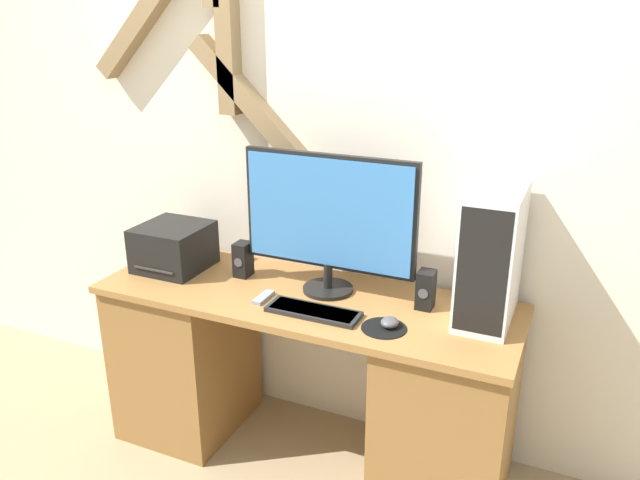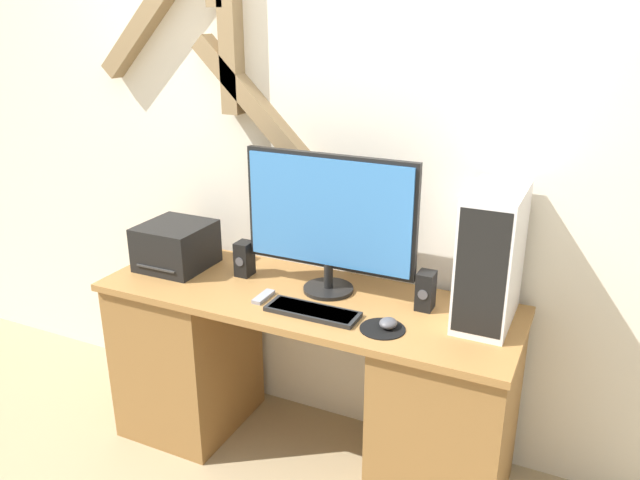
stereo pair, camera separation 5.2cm
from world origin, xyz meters
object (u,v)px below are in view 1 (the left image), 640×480
(monitor, at_px, (329,217))
(speaker_right, at_px, (426,290))
(printer, at_px, (174,247))
(mouse, at_px, (390,322))
(computer_tower, at_px, (491,255))
(keyboard, at_px, (313,311))
(remote_control, at_px, (263,297))
(speaker_left, at_px, (243,259))

(monitor, distance_m, speaker_right, 0.48)
(printer, bearing_deg, mouse, -8.08)
(computer_tower, bearing_deg, keyboard, -158.75)
(keyboard, relative_size, mouse, 4.91)
(computer_tower, xyz_separation_m, speaker_right, (-0.23, -0.01, -0.18))
(printer, height_order, remote_control, printer)
(speaker_left, relative_size, remote_control, 1.23)
(monitor, relative_size, speaker_left, 4.75)
(printer, bearing_deg, keyboard, -12.09)
(computer_tower, bearing_deg, monitor, -178.43)
(mouse, bearing_deg, monitor, 148.25)
(keyboard, xyz_separation_m, remote_control, (-0.24, 0.04, -0.00))
(keyboard, xyz_separation_m, mouse, (0.30, 0.01, 0.01))
(keyboard, distance_m, printer, 0.79)
(speaker_right, bearing_deg, monitor, -178.92)
(computer_tower, distance_m, speaker_left, 1.06)
(monitor, bearing_deg, speaker_right, 1.08)
(printer, relative_size, remote_control, 2.43)
(speaker_right, bearing_deg, computer_tower, 2.45)
(computer_tower, height_order, remote_control, computer_tower)
(keyboard, relative_size, speaker_left, 2.39)
(monitor, bearing_deg, printer, -175.68)
(speaker_right, relative_size, remote_control, 1.23)
(computer_tower, bearing_deg, mouse, -143.75)
(mouse, relative_size, computer_tower, 0.15)
(speaker_left, xyz_separation_m, remote_control, (0.20, -0.18, -0.07))
(monitor, distance_m, keyboard, 0.38)
(keyboard, height_order, speaker_left, speaker_left)
(mouse, height_order, speaker_right, speaker_right)
(speaker_left, height_order, speaker_right, same)
(mouse, bearing_deg, printer, 171.92)
(speaker_left, bearing_deg, printer, -172.18)
(remote_control, bearing_deg, mouse, -2.40)
(mouse, height_order, speaker_left, speaker_left)
(monitor, distance_m, speaker_left, 0.47)
(mouse, xyz_separation_m, speaker_right, (0.08, 0.22, 0.06))
(printer, xyz_separation_m, remote_control, (0.53, -0.13, -0.09))
(mouse, relative_size, printer, 0.25)
(speaker_left, bearing_deg, keyboard, -25.79)
(monitor, bearing_deg, speaker_left, -178.60)
(monitor, xyz_separation_m, printer, (-0.74, -0.06, -0.22))
(keyboard, distance_m, speaker_right, 0.45)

